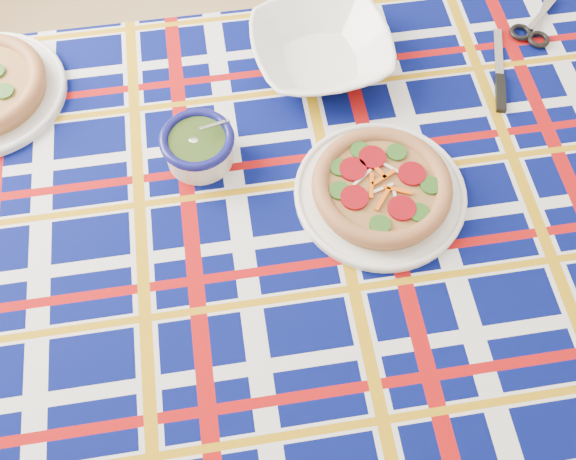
% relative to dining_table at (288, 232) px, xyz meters
% --- Properties ---
extents(floor, '(4.00, 4.00, 0.00)m').
position_rel_dining_table_xyz_m(floor, '(0.39, 0.50, -0.70)').
color(floor, tan).
rests_on(floor, ground).
extents(dining_table, '(1.89, 1.47, 0.78)m').
position_rel_dining_table_xyz_m(dining_table, '(0.00, 0.00, 0.00)').
color(dining_table, brown).
rests_on(dining_table, floor).
extents(tablecloth, '(1.93, 1.51, 0.11)m').
position_rel_dining_table_xyz_m(tablecloth, '(0.00, 0.00, 0.03)').
color(tablecloth, '#040A4C').
rests_on(tablecloth, dining_table).
extents(main_focaccia_plate, '(0.43, 0.43, 0.06)m').
position_rel_dining_table_xyz_m(main_focaccia_plate, '(0.16, 0.06, 0.11)').
color(main_focaccia_plate, '#9D6937').
rests_on(main_focaccia_plate, tablecloth).
extents(pesto_bowl, '(0.16, 0.16, 0.08)m').
position_rel_dining_table_xyz_m(pesto_bowl, '(-0.18, 0.09, 0.12)').
color(pesto_bowl, '#1D310D').
rests_on(pesto_bowl, tablecloth).
extents(serving_bowl, '(0.37, 0.37, 0.07)m').
position_rel_dining_table_xyz_m(serving_bowl, '(0.02, 0.37, 0.12)').
color(serving_bowl, white).
rests_on(serving_bowl, tablecloth).
extents(table_knife, '(0.03, 0.24, 0.01)m').
position_rel_dining_table_xyz_m(table_knife, '(0.39, 0.44, 0.09)').
color(table_knife, silver).
rests_on(table_knife, tablecloth).
extents(kitchen_scissors, '(0.16, 0.21, 0.02)m').
position_rel_dining_table_xyz_m(kitchen_scissors, '(0.48, 0.57, 0.09)').
color(kitchen_scissors, silver).
rests_on(kitchen_scissors, tablecloth).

